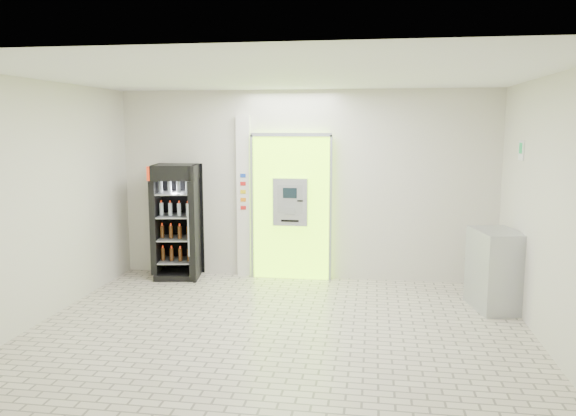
# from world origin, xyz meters

# --- Properties ---
(ground) EXTENTS (6.00, 6.00, 0.00)m
(ground) POSITION_xyz_m (0.00, 0.00, 0.00)
(ground) COLOR beige
(ground) RESTS_ON ground
(room_shell) EXTENTS (6.00, 6.00, 6.00)m
(room_shell) POSITION_xyz_m (0.00, 0.00, 1.84)
(room_shell) COLOR beige
(room_shell) RESTS_ON ground
(atm_assembly) EXTENTS (1.30, 0.24, 2.33)m
(atm_assembly) POSITION_xyz_m (-0.20, 2.41, 1.17)
(atm_assembly) COLOR #9EFE14
(atm_assembly) RESTS_ON ground
(pillar) EXTENTS (0.22, 0.11, 2.60)m
(pillar) POSITION_xyz_m (-0.98, 2.45, 1.30)
(pillar) COLOR silver
(pillar) RESTS_ON ground
(beverage_cooler) EXTENTS (0.78, 0.73, 1.83)m
(beverage_cooler) POSITION_xyz_m (-2.02, 2.19, 0.88)
(beverage_cooler) COLOR black
(beverage_cooler) RESTS_ON ground
(steel_cabinet) EXTENTS (0.70, 0.90, 1.07)m
(steel_cabinet) POSITION_xyz_m (2.72, 1.28, 0.54)
(steel_cabinet) COLOR #A2A5AA
(steel_cabinet) RESTS_ON ground
(exit_sign) EXTENTS (0.02, 0.22, 0.26)m
(exit_sign) POSITION_xyz_m (2.99, 1.40, 2.12)
(exit_sign) COLOR white
(exit_sign) RESTS_ON room_shell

